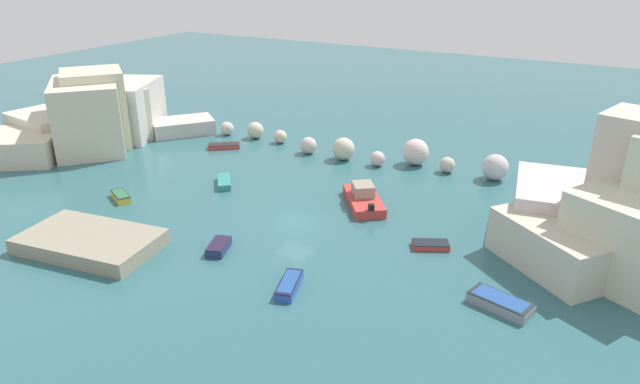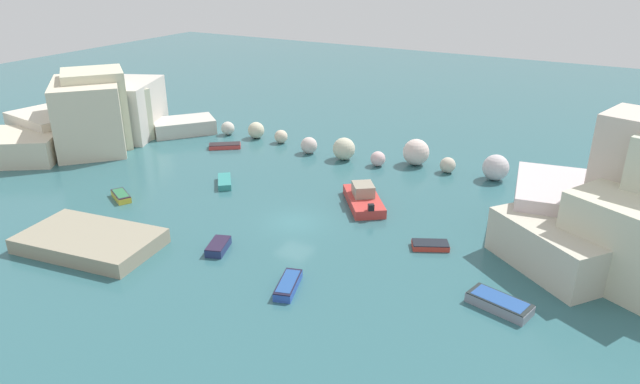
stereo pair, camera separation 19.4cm
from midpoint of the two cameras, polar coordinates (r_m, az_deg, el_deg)
cove_water at (r=42.42m, az=-2.44°, el=-3.04°), size 160.00×160.00×0.00m
cliff_headland_left at (r=63.51m, az=-21.58°, el=7.06°), size 16.89×23.00×7.79m
rock_breakwater at (r=54.43m, az=6.86°, el=3.97°), size 34.33×4.35×2.47m
stone_dock at (r=41.61m, az=-21.95°, el=-4.58°), size 9.82×6.57×1.04m
moored_boat_0 at (r=48.88m, az=-19.23°, el=-0.37°), size 2.72×2.09×0.54m
moored_boat_1 at (r=45.15m, az=4.52°, el=-0.64°), size 5.23×5.88×1.67m
moored_boat_2 at (r=59.17m, az=-9.43°, el=4.59°), size 3.30×2.91×0.47m
moored_boat_3 at (r=34.34m, az=-3.05°, el=-9.27°), size 1.90×3.22×0.56m
moored_boat_4 at (r=34.17m, az=17.70°, el=-10.57°), size 3.80×2.35×0.65m
moored_boat_5 at (r=49.70m, az=-9.45°, el=1.02°), size 2.75×3.05×0.54m
moored_boat_6 at (r=39.00m, az=-10.03°, el=-5.40°), size 1.86×2.55×0.58m
moored_boat_7 at (r=39.47m, az=11.15°, el=-5.26°), size 2.74×2.18×0.43m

